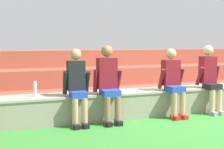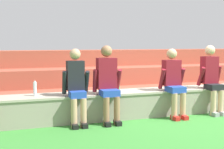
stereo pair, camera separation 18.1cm
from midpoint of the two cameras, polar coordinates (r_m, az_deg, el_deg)
The scene contains 9 objects.
ground_plane at distance 6.50m, azimuth 13.99°, elevation -7.45°, with size 80.00×80.00×0.00m, color #388433.
stone_seating_wall at distance 6.69m, azimuth 12.73°, elevation -4.62°, with size 8.55×0.61×0.52m.
brick_bleachers at distance 8.44m, azimuth 5.57°, elevation -0.77°, with size 12.22×2.33×1.28m.
person_left_of_center at distance 5.52m, azimuth -5.75°, elevation -1.92°, with size 0.49×0.51×1.39m.
person_center at distance 5.67m, azimuth 0.15°, elevation -1.28°, with size 0.54×0.56×1.44m.
person_right_of_center at distance 6.23m, azimuth 12.26°, elevation -1.13°, with size 0.52×0.56×1.37m.
person_far_right at distance 6.77m, azimuth 18.86°, elevation -0.46°, with size 0.51×0.55×1.44m.
water_bottle_mid_right at distance 6.06m, azimuth 2.07°, elevation -2.03°, with size 0.06×0.06×0.26m.
water_bottle_mid_left at distance 5.71m, azimuth -13.34°, elevation -2.62°, with size 0.06×0.06×0.28m.
Camera 2 is at (-3.34, -5.35, 1.50)m, focal length 48.86 mm.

